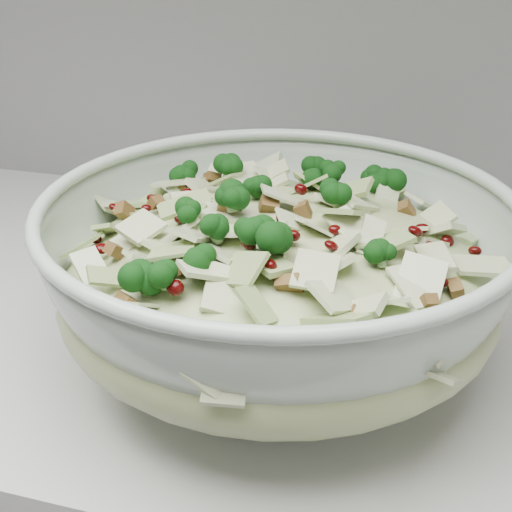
{
  "coord_description": "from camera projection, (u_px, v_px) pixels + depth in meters",
  "views": [
    {
      "loc": [
        0.03,
        1.1,
        1.27
      ],
      "look_at": [
        -0.12,
        1.58,
        1.01
      ],
      "focal_mm": 50.0,
      "sensor_mm": 36.0,
      "label": 1
    }
  ],
  "objects": [
    {
      "name": "salad",
      "position": [
        278.0,
        255.0,
        0.58
      ],
      "size": [
        0.47,
        0.47,
        0.16
      ],
      "rotation": [
        0.0,
        0.0,
        0.38
      ],
      "color": "#A3B078",
      "rests_on": "mixing_bowl"
    },
    {
      "name": "mixing_bowl",
      "position": [
        278.0,
        282.0,
        0.59
      ],
      "size": [
        0.5,
        0.5,
        0.16
      ],
      "rotation": [
        0.0,
        0.0,
        0.38
      ],
      "color": "#A3B3A3",
      "rests_on": "counter"
    }
  ]
}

